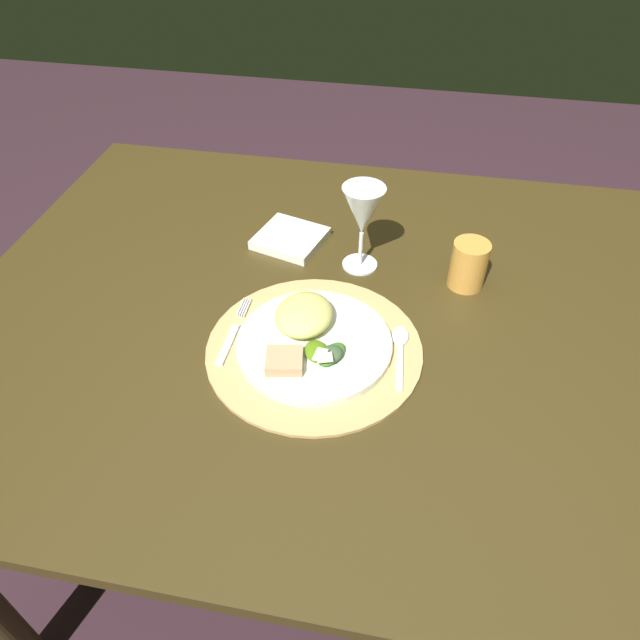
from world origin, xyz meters
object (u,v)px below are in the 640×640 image
Objects in this scene: fork at (233,334)px; wine_glass at (363,213)px; spoon at (400,345)px; dinner_plate at (314,344)px; amber_tumbler at (468,265)px; dining_table at (343,357)px; napkin at (290,238)px.

fork is 0.31m from wine_glass.
dinner_plate is at bearing -168.28° from spoon.
dinner_plate is at bearing -100.01° from wine_glass.
fork is 1.80× the size of amber_tumbler.
wine_glass reaches higher than spoon.
dining_table is 0.26m from napkin.
dinner_plate is (-0.03, -0.11, 0.13)m from dining_table.
wine_glass is (0.18, 0.23, 0.11)m from fork.
amber_tumbler reaches higher than fork.
fork is 0.43m from amber_tumbler.
spoon is 0.22m from amber_tumbler.
wine_glass is 1.87× the size of amber_tumbler.
fork is at bearing -96.62° from napkin.
napkin is at bearing 161.25° from wine_glass.
dinner_plate is 2.82× the size of amber_tumbler.
dinner_plate is 0.14m from fork.
napkin is at bearing 168.50° from amber_tumbler.
dining_table is at bearing 31.45° from fork.
dinner_plate reaches higher than dining_table.
spoon reaches higher than dining_table.
fork reaches higher than dining_table.
dining_table is 15.30× the size of amber_tumbler.
spoon is at bearing 11.72° from dinner_plate.
napkin is 1.40× the size of amber_tumbler.
napkin is at bearing 110.12° from dinner_plate.
napkin is (-0.10, 0.28, -0.00)m from dinner_plate.
fork is at bearing -150.41° from amber_tumbler.
spoon is at bearing -47.01° from napkin.
dinner_plate is at bearing -137.71° from amber_tumbler.
dinner_plate is 1.56× the size of fork.
wine_glass reaches higher than dinner_plate.
dining_table is 0.18m from dinner_plate.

